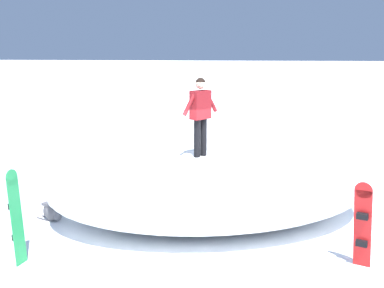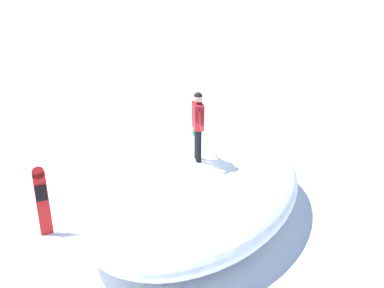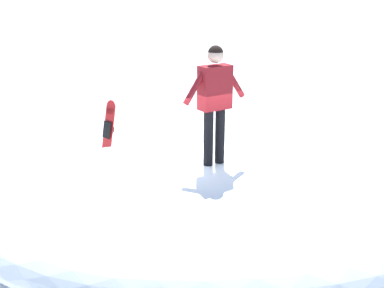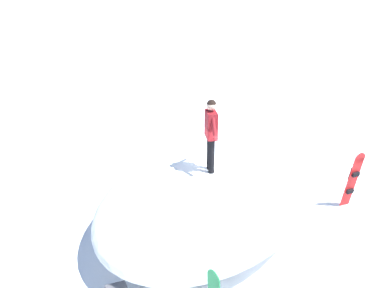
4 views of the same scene
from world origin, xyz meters
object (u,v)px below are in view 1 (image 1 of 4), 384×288
object	(u,v)px
snowboard_secondary_upright	(363,224)
backpack_near	(52,212)
snowboarder_standing	(200,110)
snowboard_primary_upright	(16,215)

from	to	relation	value
snowboard_secondary_upright	backpack_near	distance (m)	6.52
snowboarder_standing	snowboard_secondary_upright	world-z (taller)	snowboarder_standing
snowboarder_standing	snowboard_secondary_upright	size ratio (longest dim) A/B	1.05
snowboard_primary_upright	backpack_near	distance (m)	2.25
snowboarder_standing	snowboard_secondary_upright	xyz separation A→B (m)	(2.20, 2.99, -1.64)
snowboard_primary_upright	backpack_near	xyz separation A→B (m)	(-2.13, -0.25, -0.69)
snowboard_primary_upright	backpack_near	bearing A→B (deg)	-173.36
snowboard_primary_upright	backpack_near	size ratio (longest dim) A/B	2.51
snowboard_primary_upright	snowboard_secondary_upright	size ratio (longest dim) A/B	1.07
snowboarder_standing	snowboard_primary_upright	size ratio (longest dim) A/B	0.98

